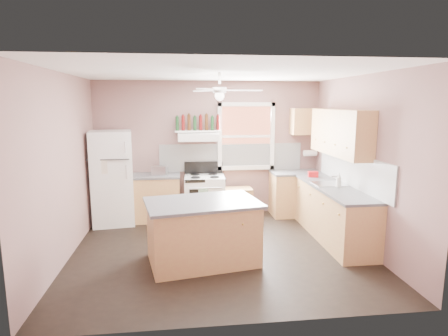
{
  "coord_description": "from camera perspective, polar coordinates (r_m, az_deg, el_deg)",
  "views": [
    {
      "loc": [
        -0.59,
        -5.5,
        2.27
      ],
      "look_at": [
        0.1,
        0.3,
        1.25
      ],
      "focal_mm": 30.0,
      "sensor_mm": 36.0,
      "label": 1
    }
  ],
  "objects": [
    {
      "name": "stove",
      "position": [
        7.39,
        -2.96,
        -4.53
      ],
      "size": [
        0.8,
        0.68,
        0.86
      ],
      "primitive_type": "cube",
      "rotation": [
        0.0,
        0.0,
        -0.05
      ],
      "color": "white",
      "rests_on": "floor"
    },
    {
      "name": "sink",
      "position": [
        6.65,
        15.74,
        -2.4
      ],
      "size": [
        0.55,
        0.45,
        0.03
      ],
      "primitive_type": "cube",
      "color": "silver",
      "rests_on": "counter_right"
    },
    {
      "name": "cart",
      "position": [
        7.49,
        1.98,
        -5.4
      ],
      "size": [
        0.59,
        0.4,
        0.59
      ],
      "primitive_type": "cube",
      "rotation": [
        0.0,
        0.0,
        0.01
      ],
      "color": "#B1764A",
      "rests_on": "floor"
    },
    {
      "name": "counter_left",
      "position": [
        7.35,
        -10.33,
        -1.16
      ],
      "size": [
        0.92,
        0.62,
        0.04
      ],
      "primitive_type": "cube",
      "color": "#49494B",
      "rests_on": "base_cabinet_left"
    },
    {
      "name": "wine_bottles",
      "position": [
        7.39,
        -4.0,
        6.85
      ],
      "size": [
        0.86,
        0.06,
        0.31
      ],
      "color": "#143819",
      "rests_on": "bottle_shelf"
    },
    {
      "name": "island_top",
      "position": [
        5.31,
        -3.31,
        -5.29
      ],
      "size": [
        1.73,
        1.29,
        0.04
      ],
      "primitive_type": "cube",
      "rotation": [
        0.0,
        0.0,
        0.18
      ],
      "color": "#49494B",
      "rests_on": "island"
    },
    {
      "name": "upper_cabinet_corner",
      "position": [
        7.76,
        12.41,
        6.95
      ],
      "size": [
        0.6,
        0.33,
        0.52
      ],
      "primitive_type": "cube",
      "color": "#B1764A",
      "rests_on": "wall_back"
    },
    {
      "name": "backsplash_back",
      "position": [
        7.63,
        1.11,
        1.66
      ],
      "size": [
        2.9,
        0.03,
        0.55
      ],
      "primitive_type": "cube",
      "color": "white",
      "rests_on": "wall_back"
    },
    {
      "name": "ceiling",
      "position": [
        5.55,
        -0.68,
        14.36
      ],
      "size": [
        4.5,
        4.5,
        0.0
      ],
      "primitive_type": "plane",
      "color": "white",
      "rests_on": "ground"
    },
    {
      "name": "island",
      "position": [
        5.44,
        -3.26,
        -9.87
      ],
      "size": [
        1.62,
        1.19,
        0.86
      ],
      "primitive_type": "cube",
      "rotation": [
        0.0,
        0.0,
        0.18
      ],
      "color": "#B1764A",
      "rests_on": "floor"
    },
    {
      "name": "counter_corner",
      "position": [
        7.69,
        11.04,
        -0.69
      ],
      "size": [
        1.02,
        0.62,
        0.04
      ],
      "primitive_type": "cube",
      "color": "#49494B",
      "rests_on": "base_cabinet_corner"
    },
    {
      "name": "wall_back",
      "position": [
        7.6,
        -2.29,
        2.95
      ],
      "size": [
        4.5,
        0.05,
        2.7
      ],
      "primitive_type": "cube",
      "color": "#7C5A56",
      "rests_on": "ground"
    },
    {
      "name": "window_frame",
      "position": [
        7.6,
        3.41,
        4.83
      ],
      "size": [
        1.16,
        0.07,
        1.36
      ],
      "primitive_type": "cube",
      "color": "white",
      "rests_on": "wall_back"
    },
    {
      "name": "base_cabinet_left",
      "position": [
        7.44,
        -10.23,
        -4.57
      ],
      "size": [
        0.9,
        0.6,
        0.86
      ],
      "primitive_type": "cube",
      "color": "#B1764A",
      "rests_on": "floor"
    },
    {
      "name": "base_cabinet_corner",
      "position": [
        7.79,
        10.93,
        -3.94
      ],
      "size": [
        1.0,
        0.6,
        0.86
      ],
      "primitive_type": "cube",
      "color": "#B1764A",
      "rests_on": "floor"
    },
    {
      "name": "backsplash_right",
      "position": [
        6.54,
        18.91,
        -0.27
      ],
      "size": [
        0.03,
        2.6,
        0.55
      ],
      "primitive_type": "cube",
      "color": "white",
      "rests_on": "wall_right"
    },
    {
      "name": "paper_towel",
      "position": [
        7.89,
        12.99,
        2.22
      ],
      "size": [
        0.26,
        0.12,
        0.12
      ],
      "primitive_type": "cylinder",
      "rotation": [
        0.0,
        1.57,
        0.0
      ],
      "color": "white",
      "rests_on": "wall_back"
    },
    {
      "name": "wall_left",
      "position": [
        5.82,
        -23.51,
        -0.01
      ],
      "size": [
        0.05,
        4.0,
        2.7
      ],
      "primitive_type": "cube",
      "color": "#7C5A56",
      "rests_on": "ground"
    },
    {
      "name": "toaster",
      "position": [
        7.27,
        -9.8,
        -0.38
      ],
      "size": [
        0.31,
        0.22,
        0.18
      ],
      "primitive_type": "cube",
      "rotation": [
        0.0,
        0.0,
        -0.22
      ],
      "color": "silver",
      "rests_on": "counter_left"
    },
    {
      "name": "ceiling_fan_hub",
      "position": [
        5.53,
        -0.68,
        11.78
      ],
      "size": [
        0.2,
        0.2,
        0.08
      ],
      "primitive_type": "cylinder",
      "color": "white",
      "rests_on": "ceiling"
    },
    {
      "name": "red_caddy",
      "position": [
        7.2,
        13.42,
        -0.94
      ],
      "size": [
        0.2,
        0.15,
        0.1
      ],
      "primitive_type": "cube",
      "rotation": [
        0.0,
        0.0,
        -0.19
      ],
      "color": "red",
      "rests_on": "counter_right"
    },
    {
      "name": "counter_right",
      "position": [
        6.48,
        16.41,
        -2.9
      ],
      "size": [
        0.62,
        2.22,
        0.04
      ],
      "primitive_type": "cube",
      "color": "#49494B",
      "rests_on": "base_cabinet_right"
    },
    {
      "name": "window_view",
      "position": [
        7.63,
        3.37,
        4.85
      ],
      "size": [
        1.0,
        0.02,
        1.2
      ],
      "primitive_type": "cube",
      "color": "brown",
      "rests_on": "wall_back"
    },
    {
      "name": "floor",
      "position": [
        5.98,
        -0.63,
        -12.41
      ],
      "size": [
        4.5,
        4.5,
        0.0
      ],
      "primitive_type": "plane",
      "color": "black",
      "rests_on": "ground"
    },
    {
      "name": "faucet",
      "position": [
        6.7,
        17.04,
        -1.72
      ],
      "size": [
        0.03,
        0.03,
        0.14
      ],
      "primitive_type": "cylinder",
      "color": "silver",
      "rests_on": "sink"
    },
    {
      "name": "upper_cabinet_right",
      "position": [
        6.58,
        17.24,
        5.2
      ],
      "size": [
        0.33,
        1.8,
        0.76
      ],
      "primitive_type": "cube",
      "color": "#B1764A",
      "rests_on": "wall_right"
    },
    {
      "name": "bottle_shelf",
      "position": [
        7.4,
        -4.0,
        5.62
      ],
      "size": [
        0.9,
        0.26,
        0.03
      ],
      "primitive_type": "cube",
      "color": "white",
      "rests_on": "range_hood"
    },
    {
      "name": "wall_right",
      "position": [
        6.27,
        20.51,
        0.84
      ],
      "size": [
        0.05,
        4.0,
        2.7
      ],
      "primitive_type": "cube",
      "color": "#7C5A56",
      "rests_on": "ground"
    },
    {
      "name": "refrigerator",
      "position": [
        7.33,
        -16.63,
        -1.44
      ],
      "size": [
        0.83,
        0.81,
        1.76
      ],
      "primitive_type": "cube",
      "rotation": [
        0.0,
        0.0,
        0.13
      ],
      "color": "white",
      "rests_on": "floor"
    },
    {
      "name": "soap_bottle",
      "position": [
        6.4,
        17.09,
        -1.83
      ],
      "size": [
        0.12,
        0.12,
        0.23
      ],
      "primitive_type": "imported",
      "rotation": [
        0.0,
        0.0,
        5.81
      ],
      "color": "silver",
      "rests_on": "counter_right"
    },
    {
      "name": "range_hood",
      "position": [
        7.29,
        -3.94,
        4.76
      ],
      "size": [
        0.78,
        0.5,
        0.14
      ],
      "primitive_type": "cube",
      "color": "white",
      "rests_on": "wall_back"
    },
    {
      "name": "base_cabinet_right",
      "position": [
        6.59,
        16.3,
        -6.71
      ],
      "size": [
        0.6,
        2.2,
        0.86
      ],
      "primitive_type": "cube",
      "color": "#B1764A",
      "rests_on": "floor"
    }
  ]
}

